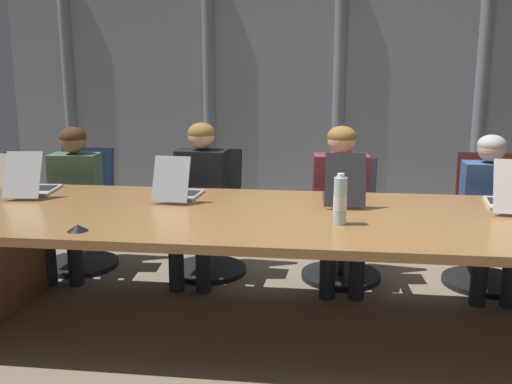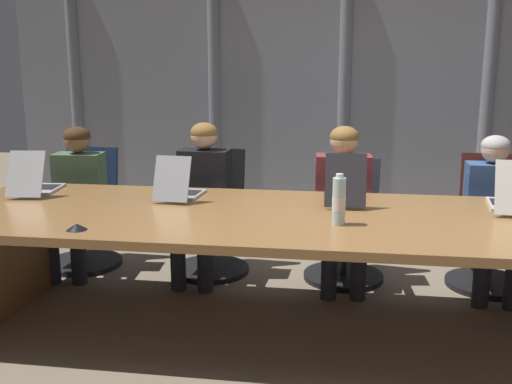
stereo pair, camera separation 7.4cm
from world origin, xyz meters
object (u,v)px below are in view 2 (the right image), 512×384
laptop_right_mid (510,199)px  office_chair_right_mid (490,238)px  person_right_mid (493,206)px  office_chair_left_mid (212,227)px  laptop_left_mid (180,189)px  person_left_mid (202,192)px  conference_mic_left_side (77,227)px  person_left_end (76,190)px  person_center (343,196)px  office_chair_left_end (85,222)px  laptop_center (344,193)px  water_bottle_primary (339,201)px  laptop_left_end (37,184)px  office_chair_center (346,235)px

laptop_right_mid → office_chair_right_mid: bearing=0.5°
person_right_mid → office_chair_left_mid: bearing=-93.1°
laptop_left_mid → laptop_right_mid: 2.05m
person_left_mid → conference_mic_left_side: bearing=-11.4°
laptop_left_mid → person_left_end: (-0.98, 0.54, -0.15)m
person_center → office_chair_left_end: bearing=-97.8°
laptop_center → person_right_mid: person_right_mid is taller
office_chair_left_end → conference_mic_left_side: (0.67, -1.52, 0.41)m
office_chair_right_mid → conference_mic_left_side: office_chair_right_mid is taller
laptop_left_mid → office_chair_right_mid: 2.28m
laptop_right_mid → office_chair_left_mid: bearing=77.7°
laptop_left_mid → conference_mic_left_side: size_ratio=3.95×
office_chair_left_mid → water_bottle_primary: water_bottle_primary is taller
person_center → person_left_mid: bearing=-93.4°
conference_mic_left_side → person_center: bearing=44.5°
laptop_left_end → person_left_mid: size_ratio=0.43×
water_bottle_primary → office_chair_center: bearing=87.5°
office_chair_right_mid → person_right_mid: person_right_mid is taller
laptop_center → person_right_mid: (1.03, 0.53, -0.17)m
laptop_right_mid → office_chair_right_mid: (0.08, 0.70, -0.45)m
person_left_end → water_bottle_primary: person_left_end is taller
water_bottle_primary → person_left_mid: bearing=134.2°
office_chair_center → water_bottle_primary: water_bottle_primary is taller
office_chair_right_mid → person_left_mid: (-2.11, -0.16, 0.32)m
office_chair_center → office_chair_right_mid: 1.04m
laptop_right_mid → person_center: bearing=68.1°
laptop_center → office_chair_left_mid: bearing=53.1°
office_chair_center → person_center: (-0.03, -0.15, 0.33)m
conference_mic_left_side → person_left_mid: bearing=75.9°
laptop_left_end → laptop_center: 2.06m
laptop_left_mid → office_chair_left_mid: bearing=-0.2°
person_right_mid → conference_mic_left_side: person_right_mid is taller
laptop_left_mid → person_left_end: person_left_end is taller
office_chair_left_end → person_right_mid: person_right_mid is taller
office_chair_left_end → office_chair_left_mid: size_ratio=0.99×
laptop_left_end → office_chair_center: 2.25m
office_chair_left_mid → conference_mic_left_side: 1.62m
person_right_mid → laptop_center: bearing=-61.4°
office_chair_left_end → person_left_end: 0.34m
laptop_left_mid → office_chair_left_mid: size_ratio=0.46×
laptop_left_mid → water_bottle_primary: bearing=-112.3°
laptop_left_end → water_bottle_primary: size_ratio=1.77×
person_left_end → laptop_center: bearing=71.0°
person_left_end → water_bottle_primary: bearing=58.2°
person_center → water_bottle_primary: bearing=-5.0°
water_bottle_primary → person_left_end: bearing=152.6°
laptop_center → office_chair_center: size_ratio=0.49×
laptop_left_mid → person_left_end: size_ratio=0.39×
office_chair_left_end → office_chair_right_mid: office_chair_right_mid is taller
water_bottle_primary → conference_mic_left_side: water_bottle_primary is taller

